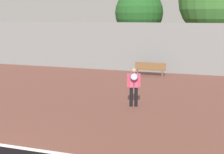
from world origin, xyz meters
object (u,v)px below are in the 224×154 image
at_px(tennis_player, 134,85).
at_px(bench_courtside_far, 150,68).
at_px(tree_green_tall, 139,13).
at_px(tree_green_broad, 216,0).

distance_m(tennis_player, bench_courtside_far, 6.97).
xyz_separation_m(tennis_player, tree_green_tall, (-2.98, 14.17, 3.02)).
relative_size(bench_courtside_far, tree_green_tall, 0.33).
bearing_deg(bench_courtside_far, tree_green_tall, 108.26).
xyz_separation_m(tennis_player, bench_courtside_far, (-0.59, 6.93, -0.43)).
bearing_deg(tree_green_tall, bench_courtside_far, -71.74).
bearing_deg(tennis_player, bench_courtside_far, 80.06).
relative_size(tennis_player, tree_green_tall, 0.27).
bearing_deg(tennis_player, tree_green_broad, 62.15).
height_order(tennis_player, bench_courtside_far, tennis_player).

